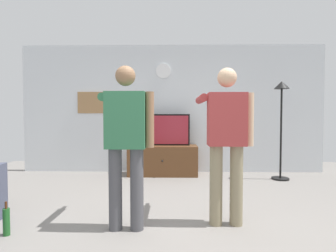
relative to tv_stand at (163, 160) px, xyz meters
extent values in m
plane|color=gray|center=(0.19, -2.60, -0.30)|extent=(8.40, 8.40, 0.00)
cube|color=silver|center=(0.19, 0.35, 1.05)|extent=(6.40, 0.10, 2.70)
cube|color=brown|center=(0.00, 0.00, 0.00)|extent=(1.39, 0.51, 0.60)
sphere|color=black|center=(0.00, -0.27, 0.03)|extent=(0.04, 0.04, 0.04)
cube|color=black|center=(0.00, 0.05, 0.62)|extent=(1.09, 0.06, 0.64)
cube|color=maroon|center=(0.00, 0.02, 0.62)|extent=(1.03, 0.01, 0.58)
cylinder|color=white|center=(0.00, 0.29, 1.85)|extent=(0.31, 0.03, 0.31)
cube|color=#997047|center=(-1.47, 0.30, 1.19)|extent=(0.71, 0.04, 0.45)
cylinder|color=black|center=(2.24, -0.34, -0.28)|extent=(0.32, 0.32, 0.03)
cylinder|color=black|center=(2.24, -0.34, 0.57)|extent=(0.04, 0.04, 1.68)
cone|color=black|center=(2.24, -0.34, 1.48)|extent=(0.28, 0.28, 0.14)
cylinder|color=#4C4C51|center=(-0.40, -2.63, 0.13)|extent=(0.14, 0.14, 0.86)
cylinder|color=#4C4C51|center=(-0.17, -2.63, 0.13)|extent=(0.14, 0.14, 0.86)
cube|color=#33724C|center=(-0.29, -2.63, 0.86)|extent=(0.41, 0.22, 0.59)
sphere|color=#8C6647|center=(-0.29, -2.63, 1.32)|extent=(0.21, 0.21, 0.21)
cylinder|color=#33724C|center=(-0.54, -2.34, 1.10)|extent=(0.09, 0.58, 0.09)
cube|color=white|center=(-0.54, -2.02, 1.10)|extent=(0.04, 0.12, 0.04)
cylinder|color=#8C6647|center=(-0.04, -2.63, 0.86)|extent=(0.09, 0.09, 0.58)
cylinder|color=gray|center=(0.68, -2.49, 0.14)|extent=(0.14, 0.14, 0.88)
cylinder|color=gray|center=(0.90, -2.49, 0.14)|extent=(0.14, 0.14, 0.88)
cube|color=#A53838|center=(0.79, -2.49, 0.87)|extent=(0.41, 0.22, 0.58)
sphere|color=tan|center=(0.79, -2.49, 1.32)|extent=(0.21, 0.21, 0.21)
cylinder|color=#A53838|center=(0.54, -2.20, 1.10)|extent=(0.09, 0.58, 0.09)
cube|color=white|center=(0.54, -1.88, 1.10)|extent=(0.04, 0.12, 0.04)
cylinder|color=tan|center=(1.04, -2.49, 0.86)|extent=(0.09, 0.09, 0.58)
cylinder|color=#1E5923|center=(-1.47, -2.80, -0.16)|extent=(0.07, 0.07, 0.27)
cylinder|color=#4C2814|center=(-1.47, -2.80, 0.01)|extent=(0.02, 0.02, 0.07)
camera|label=1|loc=(0.21, -5.42, 0.90)|focal=28.73mm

